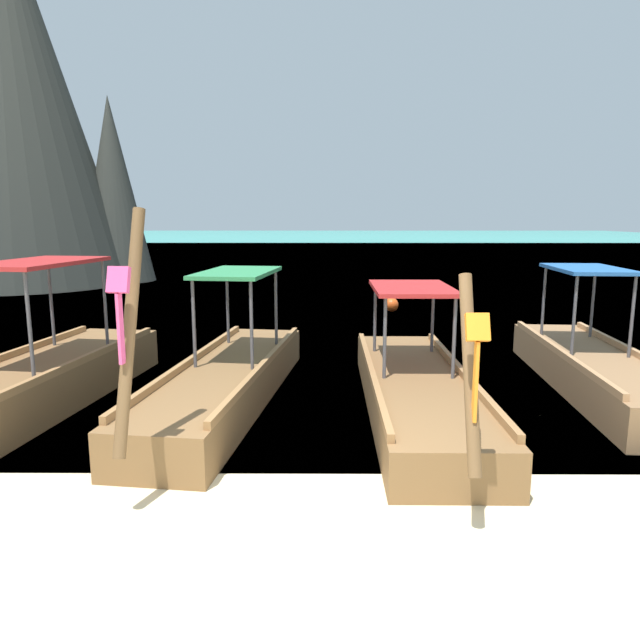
# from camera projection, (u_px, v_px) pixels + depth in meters

# --- Properties ---
(ground) EXTENTS (120.00, 120.00, 0.00)m
(ground) POSITION_uv_depth(u_px,v_px,m) (318.00, 533.00, 5.11)
(ground) COLOR beige
(sea_water) EXTENTS (120.00, 120.00, 0.00)m
(sea_water) POSITION_uv_depth(u_px,v_px,m) (323.00, 242.00, 65.36)
(sea_water) COLOR #2DB29E
(sea_water) RESTS_ON ground
(longtail_boat_turquoise_ribbon) EXTENTS (2.19, 7.06, 2.42)m
(longtail_boat_turquoise_ribbon) POSITION_uv_depth(u_px,v_px,m) (12.00, 393.00, 7.89)
(longtail_boat_turquoise_ribbon) COLOR brown
(longtail_boat_turquoise_ribbon) RESTS_ON ground
(longtail_boat_pink_ribbon) EXTENTS (1.95, 6.36, 2.86)m
(longtail_boat_pink_ribbon) POSITION_uv_depth(u_px,v_px,m) (227.00, 380.00, 8.67)
(longtail_boat_pink_ribbon) COLOR brown
(longtail_boat_pink_ribbon) RESTS_ON ground
(longtail_boat_orange_ribbon) EXTENTS (1.40, 6.09, 2.26)m
(longtail_boat_orange_ribbon) POSITION_uv_depth(u_px,v_px,m) (416.00, 390.00, 8.25)
(longtail_boat_orange_ribbon) COLOR brown
(longtail_boat_orange_ribbon) RESTS_ON ground
(longtail_boat_blue_ribbon) EXTENTS (1.66, 5.82, 2.92)m
(longtail_boat_blue_ribbon) POSITION_uv_depth(u_px,v_px,m) (595.00, 368.00, 9.31)
(longtail_boat_blue_ribbon) COLOR olive
(longtail_boat_blue_ribbon) RESTS_ON ground
(karst_rock) EXTENTS (9.77, 8.99, 15.86)m
(karst_rock) POSITION_uv_depth(u_px,v_px,m) (16.00, 94.00, 23.43)
(karst_rock) COLOR #2D302B
(karst_rock) RESTS_ON ground
(mooring_buoy_near) EXTENTS (0.42, 0.42, 0.42)m
(mooring_buoy_near) POSITION_uv_depth(u_px,v_px,m) (391.00, 305.00, 17.07)
(mooring_buoy_near) COLOR #EA5119
(mooring_buoy_near) RESTS_ON sea_water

